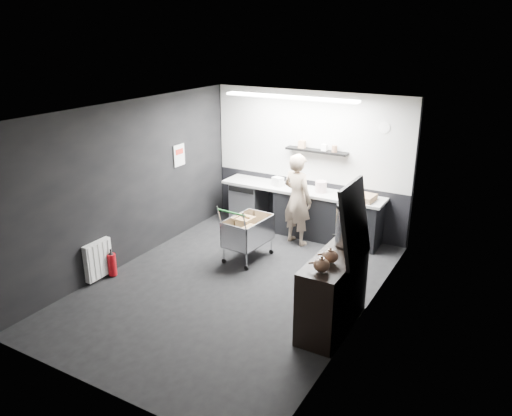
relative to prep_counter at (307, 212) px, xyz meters
The scene contains 22 objects.
floor 2.47m from the prep_counter, 93.20° to the right, with size 5.50×5.50×0.00m, color black.
ceiling 3.30m from the prep_counter, 93.20° to the right, with size 5.50×5.50×0.00m, color silver.
wall_back 0.96m from the prep_counter, 112.30° to the left, with size 5.50×5.50×0.00m, color black.
wall_front 5.25m from the prep_counter, 91.50° to the right, with size 5.50×5.50×0.00m, color black.
wall_left 3.35m from the prep_counter, 131.43° to the right, with size 5.50×5.50×0.00m, color black.
wall_right 3.18m from the prep_counter, 52.38° to the right, with size 5.50×5.50×0.00m, color black.
kitchen_wall_panel 1.43m from the prep_counter, 113.58° to the left, with size 3.95×0.02×1.70m, color silver.
dado_panel 0.34m from the prep_counter, 113.58° to the left, with size 3.95×0.02×1.00m, color black.
floating_shelf 1.18m from the prep_counter, 72.13° to the left, with size 1.20×0.22×0.04m, color black.
wall_clock 2.13m from the prep_counter, 13.36° to the left, with size 0.20×0.20×0.03m, color white.
poster 2.63m from the prep_counter, 152.11° to the right, with size 0.02×0.30×0.40m, color silver.
poster_red_band 2.66m from the prep_counter, 152.05° to the right, with size 0.01×0.22×0.10m, color red.
radiator 3.92m from the prep_counter, 122.01° to the right, with size 0.10×0.50×0.60m, color white.
ceiling_strip 2.29m from the prep_counter, 103.37° to the right, with size 2.40×0.20×0.04m, color white.
prep_counter is the anchor object (origin of this frame).
person 0.60m from the prep_counter, 89.87° to the right, with size 0.62×0.41×1.70m, color beige.
shopping_cart 1.55m from the prep_counter, 106.21° to the right, with size 0.61×0.95×1.01m.
sideboard 3.14m from the prep_counter, 59.23° to the right, with size 0.57×1.34×2.01m.
fire_extinguisher 3.71m from the prep_counter, 122.40° to the right, with size 0.14×0.14×0.45m.
cardboard_box 1.15m from the prep_counter, ahead, with size 0.50×0.38×0.10m, color #A77E59.
pink_tub 0.61m from the prep_counter, ahead, with size 0.21×0.21×0.21m, color silver.
white_container 0.81m from the prep_counter, behind, with size 0.20×0.15×0.17m, color white.
Camera 1 is at (3.70, -5.81, 3.76)m, focal length 35.00 mm.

